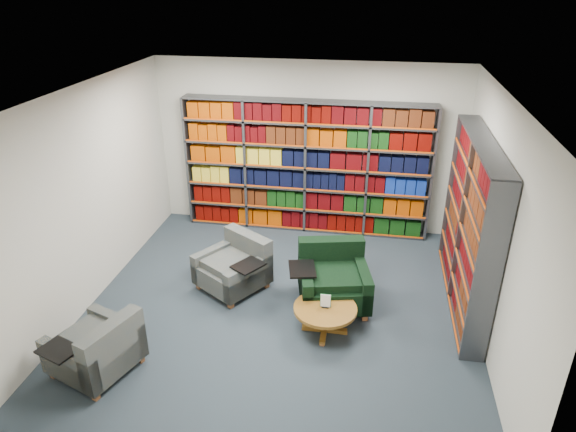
% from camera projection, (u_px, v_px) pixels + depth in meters
% --- Properties ---
extents(room_shell, '(5.02, 5.02, 2.82)m').
position_uv_depth(room_shell, '(280.00, 211.00, 6.19)').
color(room_shell, '#1D272F').
rests_on(room_shell, ground).
extents(bookshelf_back, '(4.00, 0.28, 2.20)m').
position_uv_depth(bookshelf_back, '(306.00, 168.00, 8.40)').
color(bookshelf_back, '#47494F').
rests_on(bookshelf_back, ground).
extents(bookshelf_right, '(0.28, 2.50, 2.20)m').
position_uv_depth(bookshelf_right, '(470.00, 226.00, 6.50)').
color(bookshelf_right, '#47494F').
rests_on(bookshelf_right, ground).
extents(chair_teal_left, '(1.12, 1.12, 0.74)m').
position_uv_depth(chair_teal_left, '(236.00, 267.00, 7.13)').
color(chair_teal_left, '#021733').
rests_on(chair_teal_left, ground).
extents(chair_green_right, '(1.13, 1.05, 0.80)m').
position_uv_depth(chair_green_right, '(333.00, 280.00, 6.79)').
color(chair_green_right, black).
rests_on(chair_green_right, ground).
extents(chair_teal_front, '(1.02, 1.06, 0.72)m').
position_uv_depth(chair_teal_front, '(99.00, 351.00, 5.57)').
color(chair_teal_front, '#021733').
rests_on(chair_teal_front, ground).
extents(coffee_table, '(0.77, 0.77, 0.54)m').
position_uv_depth(coffee_table, '(325.00, 312.00, 6.20)').
color(coffee_table, brown).
rests_on(coffee_table, ground).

